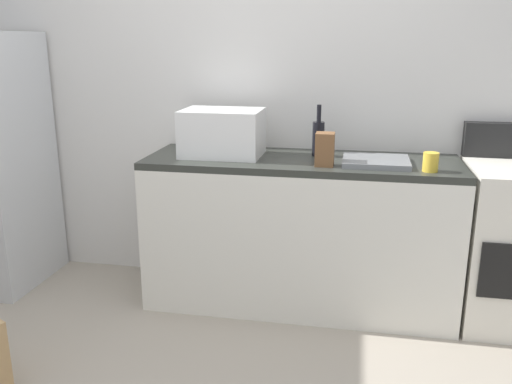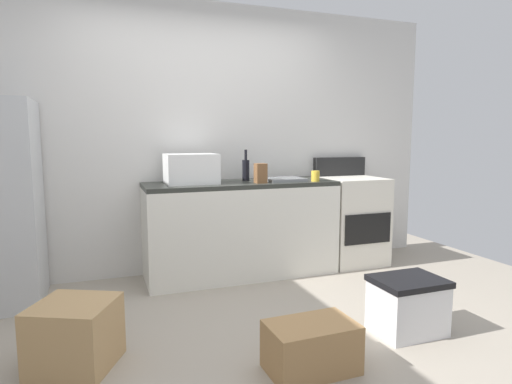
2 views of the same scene
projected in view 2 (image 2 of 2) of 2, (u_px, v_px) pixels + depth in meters
name	position (u px, v px, depth m)	size (l,w,h in m)	color
ground_plane	(254.00, 331.00, 2.96)	(6.00, 6.00, 0.00)	#9E9384
wall_back	(201.00, 139.00, 4.24)	(5.00, 0.10, 2.60)	silver
kitchen_counter	(241.00, 229.00, 4.12)	(1.80, 0.60, 0.90)	silver
stove_oven	(351.00, 219.00, 4.54)	(0.60, 0.61, 1.10)	silver
microwave	(191.00, 169.00, 3.89)	(0.46, 0.34, 0.27)	white
sink_basin	(284.00, 179.00, 4.15)	(0.36, 0.32, 0.03)	slate
wine_bottle	(246.00, 169.00, 4.17)	(0.07, 0.07, 0.30)	black
coffee_mug	(315.00, 176.00, 4.12)	(0.08, 0.08, 0.10)	gold
knife_block	(261.00, 173.00, 3.96)	(0.10, 0.10, 0.18)	brown
cardboard_box_large	(311.00, 347.00, 2.44)	(0.50, 0.32, 0.28)	#A37A4C
cardboard_box_medium	(75.00, 335.00, 2.48)	(0.43, 0.41, 0.38)	tan
storage_bin	(408.00, 305.00, 2.92)	(0.46, 0.36, 0.38)	silver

